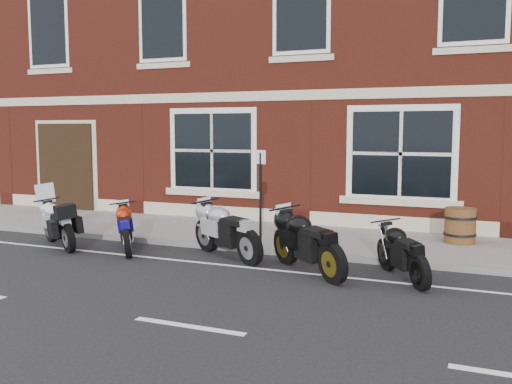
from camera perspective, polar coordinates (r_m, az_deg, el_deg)
ground at (r=10.25m, az=1.67°, el=-8.10°), size 80.00×80.00×0.00m
sidewalk at (r=13.01m, az=6.46°, el=-4.77°), size 30.00×3.00×0.12m
kerb at (r=11.53m, az=4.23°, el=-6.17°), size 30.00×0.16×0.12m
pub_building at (r=20.37m, az=12.89°, el=15.89°), size 24.00×12.00×12.00m
moto_touring_silver at (r=13.15m, az=-19.10°, el=-2.81°), size 1.78×1.22×1.34m
moto_sport_red at (r=12.31m, az=-12.67°, el=-3.39°), size 1.26×1.66×0.89m
moto_sport_black at (r=10.20m, az=5.23°, el=-4.80°), size 1.82×1.60×1.02m
moto_sport_silver at (r=11.36m, az=-2.91°, el=-3.67°), size 1.99×1.29×1.01m
moto_naked_black at (r=10.05m, az=14.49°, el=-5.66°), size 1.14×1.69×0.87m
barrel_planter at (r=12.97m, az=19.72°, el=-3.17°), size 0.68×0.68×0.75m
parking_sign at (r=11.76m, az=0.45°, el=0.09°), size 0.27×0.13×2.00m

